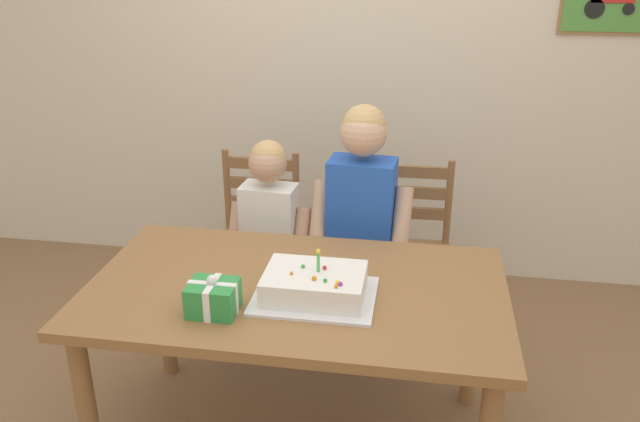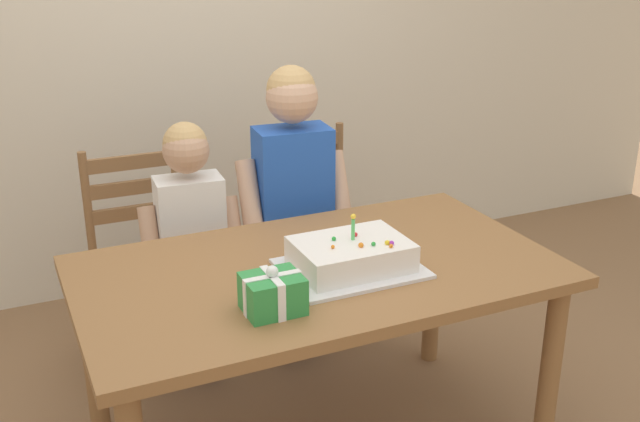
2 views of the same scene
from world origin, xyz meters
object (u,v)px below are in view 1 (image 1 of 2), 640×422
Objects in this scene: birthday_cake at (315,286)px; chair_left at (256,242)px; dining_table at (296,307)px; child_older at (361,213)px; chair_right at (408,253)px; gift_box_red_large at (213,298)px; child_younger at (270,229)px.

birthday_cake reaches higher than chair_left.
child_older is at bearing 74.37° from dining_table.
dining_table is 1.71× the size of chair_right.
chair_right is at bearing 65.98° from dining_table.
gift_box_red_large is (-0.25, -0.23, 0.15)m from dining_table.
child_younger is at bearing 90.63° from gift_box_red_large.
child_younger reaches higher than chair_right.
child_older is (0.09, 0.71, -0.00)m from birthday_cake.
chair_left is (-0.48, 0.97, -0.32)m from birthday_cake.
child_older is (0.58, -0.26, 0.31)m from chair_left.
child_younger is (-0.34, 0.71, -0.11)m from birthday_cake.
birthday_cake is at bearing -97.59° from child_older.
child_younger is at bearing -158.43° from chair_right.
child_older is at bearing 63.79° from gift_box_red_large.
gift_box_red_large is 1.18m from chair_left.
child_older is (0.18, 0.64, 0.14)m from dining_table.
dining_table is 3.57× the size of birthday_cake.
birthday_cake is 0.72m from child_older.
gift_box_red_large is 0.96m from child_older.
chair_right reaches higher than dining_table.
child_younger is at bearing 115.57° from birthday_cake.
gift_box_red_large is 1.34m from chair_right.
child_younger is at bearing 179.95° from child_older.
gift_box_red_large reaches higher than dining_table.
gift_box_red_large is at bearing -137.49° from dining_table.
birthday_cake reaches higher than chair_right.
chair_left is at bearing 116.50° from birthday_cake.
child_younger is (-0.66, -0.26, 0.20)m from chair_right.
birthday_cake is at bearing 24.85° from gift_box_red_large.
birthday_cake reaches higher than gift_box_red_large.
chair_left is at bearing 97.77° from gift_box_red_large.
birthday_cake reaches higher than dining_table.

